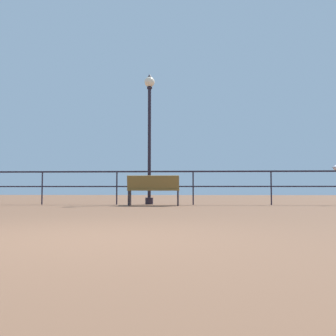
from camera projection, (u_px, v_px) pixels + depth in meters
ground_plane at (78, 239)px, 3.64m from camera, size 60.00×60.00×0.00m
pier_railing at (155, 179)px, 11.99m from camera, size 22.08×0.05×1.08m
bench_near_left at (153, 188)px, 11.25m from camera, size 1.55×0.62×0.90m
lamppost_center at (149, 124)px, 12.44m from camera, size 0.34×0.34×4.35m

